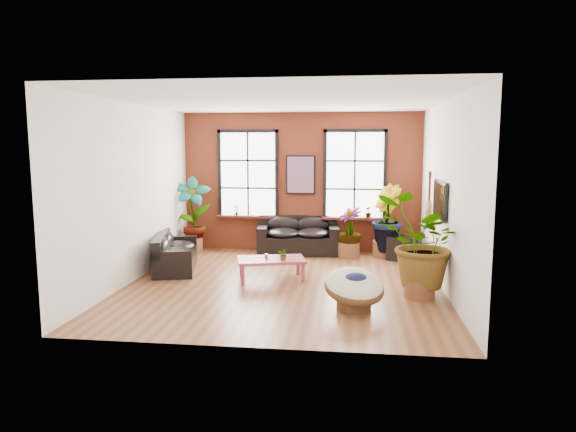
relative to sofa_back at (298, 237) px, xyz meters
name	(u,v)px	position (x,y,z in m)	size (l,w,h in m)	color
room	(285,194)	(0.03, -2.79, 1.33)	(6.04, 6.54, 3.54)	brown
sofa_back	(298,237)	(0.00, 0.00, 0.00)	(2.08, 1.17, 0.92)	black
sofa_left	(173,253)	(-2.52, -2.04, -0.07)	(1.26, 2.07, 0.76)	black
coffee_table	(271,261)	(-0.27, -2.65, -0.04)	(1.48, 1.08, 0.51)	#94354C
papasan_chair	(354,287)	(1.38, -4.41, -0.04)	(1.28, 1.28, 0.74)	#51351D
poster	(301,175)	(0.03, 0.25, 1.54)	(0.74, 0.06, 0.98)	black
tv_wall_unit	(436,204)	(2.97, -2.34, 1.13)	(0.13, 1.86, 1.20)	black
media_box	(404,248)	(2.55, -0.51, -0.14)	(0.84, 0.79, 0.56)	black
pot_back_left	(192,245)	(-2.65, -0.33, -0.22)	(0.69, 0.69, 0.39)	brown
pot_back_right	(384,249)	(2.12, -0.21, -0.22)	(0.69, 0.69, 0.39)	brown
pot_right_wall	(420,287)	(2.53, -3.57, -0.22)	(0.64, 0.64, 0.39)	brown
pot_mid	(349,250)	(1.27, -0.40, -0.23)	(0.65, 0.65, 0.38)	brown
floor_plant_back_left	(193,212)	(-2.62, -0.31, 0.62)	(0.93, 0.63, 1.77)	#174B14
floor_plant_back_right	(386,218)	(2.15, -0.20, 0.54)	(0.89, 0.71, 1.61)	#174B14
floor_plant_right_wall	(421,242)	(2.53, -3.53, 0.57)	(1.49, 1.29, 1.65)	#174B14
floor_plant_mid	(349,230)	(1.28, -0.38, 0.26)	(0.60, 0.60, 1.07)	#174B14
table_plant	(284,254)	(0.00, -2.76, 0.13)	(0.22, 0.19, 0.24)	#174B14
sill_plant_left	(236,210)	(-1.62, 0.20, 0.62)	(0.14, 0.10, 0.27)	#174B14
sill_plant_right	(368,212)	(1.73, 0.20, 0.62)	(0.15, 0.15, 0.27)	#174B14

